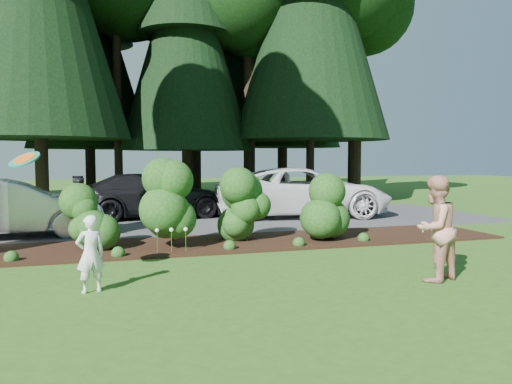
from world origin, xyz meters
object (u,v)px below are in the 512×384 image
at_px(car_white_suv, 303,192).
at_px(car_dark_suv, 153,196).
at_px(child, 90,254).
at_px(adult, 435,228).
at_px(frisbee, 25,159).
at_px(car_silver_wagon, 11,208).

xyz_separation_m(car_white_suv, car_dark_suv, (-4.95, 1.12, -0.10)).
bearing_deg(car_white_suv, child, 149.15).
height_order(child, adult, adult).
xyz_separation_m(adult, frisbee, (-6.36, 1.26, 1.14)).
bearing_deg(adult, car_dark_suv, -90.42).
relative_size(car_dark_suv, child, 4.28).
bearing_deg(car_silver_wagon, child, -166.38).
xyz_separation_m(car_silver_wagon, frisbee, (1.12, -5.56, 1.26)).
distance_m(car_white_suv, adult, 8.95).
relative_size(car_silver_wagon, child, 3.74).
bearing_deg(child, car_silver_wagon, -89.26).
height_order(adult, frisbee, frisbee).
relative_size(adult, frisbee, 3.44).
relative_size(car_white_suv, frisbee, 11.79).
bearing_deg(car_dark_suv, car_white_suv, -105.61).
height_order(car_white_suv, car_dark_suv, car_white_suv).
xyz_separation_m(car_dark_suv, child, (-1.78, -9.08, -0.17)).
bearing_deg(car_silver_wagon, car_white_suv, -82.24).
bearing_deg(frisbee, car_white_suv, 44.82).
height_order(car_silver_wagon, car_dark_suv, car_dark_suv).
bearing_deg(car_dark_suv, car_silver_wagon, 126.75).
bearing_deg(car_silver_wagon, frisbee, -173.99).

